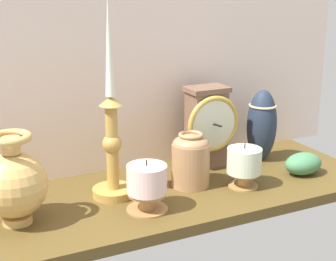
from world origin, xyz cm
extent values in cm
cube|color=brown|center=(0.00, 0.00, -1.20)|extent=(100.00, 36.00, 2.40)
cube|color=white|center=(0.00, 18.50, 32.50)|extent=(120.00, 2.00, 65.00)
cube|color=brown|center=(16.27, 9.60, 9.65)|extent=(8.97, 6.37, 19.31)
cube|color=brown|center=(16.27, 9.60, 19.91)|extent=(10.04, 7.13, 1.20)
torus|color=gold|center=(16.27, 6.02, 11.99)|extent=(14.09, 1.28, 14.09)
cylinder|color=white|center=(16.27, 5.92, 11.99)|extent=(11.78, 0.40, 11.78)
cube|color=black|center=(16.27, 5.62, 11.99)|extent=(1.80, 4.48, 0.30)
cylinder|color=#B99042|center=(-11.27, 2.27, 0.90)|extent=(9.28, 9.28, 1.80)
cylinder|color=#B99042|center=(-11.27, 2.27, 11.15)|extent=(2.62, 2.62, 18.69)
sphere|color=#B99042|center=(-11.27, 2.27, 12.08)|extent=(4.19, 4.19, 4.19)
cone|color=#B99042|center=(-11.27, 2.27, 21.49)|extent=(4.95, 4.95, 2.00)
cone|color=silver|center=(-11.27, 2.27, 32.93)|extent=(2.07, 2.07, 20.88)
cylinder|color=tan|center=(-32.80, -1.75, 0.80)|extent=(5.79, 5.79, 1.60)
sphere|color=tan|center=(-32.80, -1.75, 8.03)|extent=(12.87, 12.87, 12.87)
cylinder|color=tan|center=(-32.80, -1.75, 16.03)|extent=(3.60, 3.60, 3.13)
torus|color=tan|center=(-32.80, -1.75, 17.60)|extent=(8.17, 8.17, 1.47)
cylinder|color=#AC7F55|center=(6.72, -0.08, 5.06)|extent=(8.76, 8.76, 10.11)
ellipsoid|color=#AC7F55|center=(6.72, -0.08, 10.11)|extent=(8.33, 8.33, 4.16)
torus|color=#AC7F55|center=(6.72, -0.08, 12.19)|extent=(5.69, 5.69, 0.87)
cylinder|color=#B0864A|center=(17.30, -6.02, 1.51)|extent=(2.74, 2.74, 3.03)
cylinder|color=#B0864A|center=(17.30, -6.02, 0.40)|extent=(6.86, 6.86, 0.80)
cylinder|color=#B0864A|center=(17.30, -6.02, 3.03)|extent=(6.18, 6.18, 0.60)
cylinder|color=beige|center=(17.30, -6.02, 6.31)|extent=(7.87, 7.87, 5.77)
cylinder|color=black|center=(17.30, -6.02, 9.80)|extent=(0.30, 0.30, 1.20)
cylinder|color=#AC7C48|center=(-7.59, -7.69, 1.80)|extent=(3.44, 3.44, 3.60)
cylinder|color=#AC7C48|center=(-7.59, -7.69, 0.40)|extent=(8.60, 8.60, 0.80)
cylinder|color=#AC7C48|center=(-7.59, -7.69, 3.60)|extent=(7.74, 7.74, 0.60)
cylinder|color=beige|center=(-7.59, -7.69, 6.91)|extent=(8.33, 8.33, 5.83)
cylinder|color=black|center=(-7.59, -7.69, 10.42)|extent=(0.30, 0.30, 1.20)
ellipsoid|color=#242F43|center=(31.49, 7.21, 9.39)|extent=(7.71, 7.71, 18.77)
torus|color=#CCB78C|center=(31.49, 7.21, 14.64)|extent=(7.15, 7.15, 0.60)
ellipsoid|color=#437C51|center=(34.75, -5.89, 2.68)|extent=(9.78, 6.85, 5.36)
camera|label=1|loc=(-47.19, -98.29, 47.00)|focal=55.83mm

